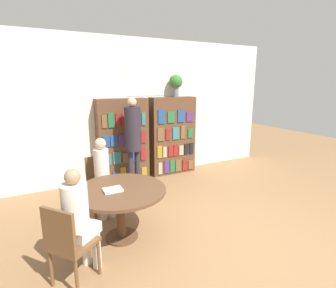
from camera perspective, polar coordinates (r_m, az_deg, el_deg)
ground_plane at (r=3.66m, az=17.74°, el=-22.00°), size 16.00×16.00×0.00m
wall_back at (r=5.89m, az=-5.04°, el=7.59°), size 6.40×0.07×3.00m
bookshelf_left at (r=5.60m, az=-9.76°, el=0.67°), size 1.06×0.34×1.76m
bookshelf_right at (r=6.06m, az=0.97°, el=1.79°), size 1.06×0.34×1.76m
flower_vase at (r=5.98m, az=1.73°, el=13.20°), size 0.30×0.30×0.49m
reading_table at (r=3.59m, az=-10.36°, el=-11.30°), size 1.22×1.22×0.71m
chair_near_camera at (r=3.00m, az=-20.98°, el=-19.23°), size 0.56×0.56×0.91m
chair_left_side at (r=4.47m, az=-14.55°, el=-7.77°), size 0.42×0.42×0.91m
seated_reader_left at (r=4.23m, az=-13.99°, el=-6.21°), size 0.25×0.36×1.25m
seated_reader_right at (r=3.01m, az=-18.83°, el=-14.58°), size 0.42×0.41×1.24m
librarian_standing at (r=5.11m, az=-7.64°, el=2.20°), size 0.31×0.58×1.81m
open_book_on_table at (r=3.50m, az=-11.94°, el=-9.74°), size 0.24×0.18×0.03m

